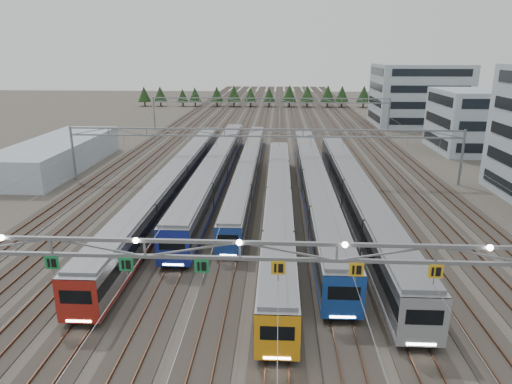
{
  "coord_description": "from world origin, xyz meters",
  "views": [
    {
      "loc": [
        2.16,
        -24.18,
        18.33
      ],
      "look_at": [
        -0.26,
        23.82,
        3.5
      ],
      "focal_mm": 32.0,
      "sensor_mm": 36.0,
      "label": 1
    }
  ],
  "objects_px": {
    "train_f": "(356,195)",
    "gantry_near": "(239,255)",
    "train_c": "(249,167)",
    "train_e": "(314,183)",
    "depot_bldg_north": "(418,95)",
    "gantry_mid": "(264,139)",
    "train_b": "(217,167)",
    "west_shed": "(58,154)",
    "train_d": "(279,201)",
    "gantry_far": "(270,104)",
    "depot_bldg_mid": "(475,121)",
    "train_a": "(177,179)"
  },
  "relations": [
    {
      "from": "train_e",
      "to": "train_c",
      "type": "bearing_deg",
      "value": 134.91
    },
    {
      "from": "train_f",
      "to": "train_a",
      "type": "bearing_deg",
      "value": 164.86
    },
    {
      "from": "train_f",
      "to": "depot_bldg_mid",
      "type": "distance_m",
      "value": 46.63
    },
    {
      "from": "train_e",
      "to": "depot_bldg_north",
      "type": "relative_size",
      "value": 2.63
    },
    {
      "from": "train_d",
      "to": "depot_bldg_north",
      "type": "height_order",
      "value": "depot_bldg_north"
    },
    {
      "from": "train_f",
      "to": "gantry_near",
      "type": "height_order",
      "value": "gantry_near"
    },
    {
      "from": "train_a",
      "to": "gantry_mid",
      "type": "bearing_deg",
      "value": 30.78
    },
    {
      "from": "train_d",
      "to": "gantry_mid",
      "type": "distance_m",
      "value": 15.66
    },
    {
      "from": "depot_bldg_north",
      "to": "gantry_far",
      "type": "bearing_deg",
      "value": -161.85
    },
    {
      "from": "gantry_mid",
      "to": "west_shed",
      "type": "height_order",
      "value": "gantry_mid"
    },
    {
      "from": "train_b",
      "to": "depot_bldg_north",
      "type": "distance_m",
      "value": 73.27
    },
    {
      "from": "train_c",
      "to": "gantry_mid",
      "type": "distance_m",
      "value": 5.23
    },
    {
      "from": "gantry_mid",
      "to": "train_f",
      "type": "bearing_deg",
      "value": -48.66
    },
    {
      "from": "gantry_near",
      "to": "depot_bldg_mid",
      "type": "distance_m",
      "value": 75.5
    },
    {
      "from": "train_d",
      "to": "depot_bldg_north",
      "type": "bearing_deg",
      "value": 63.68
    },
    {
      "from": "train_e",
      "to": "depot_bldg_mid",
      "type": "height_order",
      "value": "depot_bldg_mid"
    },
    {
      "from": "train_f",
      "to": "depot_bldg_mid",
      "type": "xyz_separation_m",
      "value": [
        28.06,
        37.08,
        3.46
      ]
    },
    {
      "from": "train_d",
      "to": "gantry_mid",
      "type": "height_order",
      "value": "gantry_mid"
    },
    {
      "from": "gantry_far",
      "to": "train_e",
      "type": "bearing_deg",
      "value": -82.68
    },
    {
      "from": "train_f",
      "to": "depot_bldg_north",
      "type": "xyz_separation_m",
      "value": [
        26.78,
        70.25,
        5.36
      ]
    },
    {
      "from": "train_d",
      "to": "gantry_far",
      "type": "height_order",
      "value": "gantry_far"
    },
    {
      "from": "train_c",
      "to": "train_d",
      "type": "bearing_deg",
      "value": -74.61
    },
    {
      "from": "train_d",
      "to": "depot_bldg_north",
      "type": "xyz_separation_m",
      "value": [
        35.78,
        72.35,
        5.57
      ]
    },
    {
      "from": "gantry_mid",
      "to": "depot_bldg_north",
      "type": "height_order",
      "value": "depot_bldg_north"
    },
    {
      "from": "train_e",
      "to": "depot_bldg_north",
      "type": "distance_m",
      "value": 72.36
    },
    {
      "from": "train_d",
      "to": "west_shed",
      "type": "distance_m",
      "value": 42.47
    },
    {
      "from": "gantry_near",
      "to": "gantry_mid",
      "type": "distance_m",
      "value": 40.12
    },
    {
      "from": "gantry_near",
      "to": "west_shed",
      "type": "bearing_deg",
      "value": 125.66
    },
    {
      "from": "train_c",
      "to": "train_e",
      "type": "distance_m",
      "value": 12.75
    },
    {
      "from": "gantry_mid",
      "to": "train_e",
      "type": "bearing_deg",
      "value": -48.24
    },
    {
      "from": "depot_bldg_north",
      "to": "west_shed",
      "type": "height_order",
      "value": "depot_bldg_north"
    },
    {
      "from": "gantry_far",
      "to": "depot_bldg_mid",
      "type": "xyz_separation_m",
      "value": [
        39.31,
        -20.7,
        -0.63
      ]
    },
    {
      "from": "train_e",
      "to": "train_f",
      "type": "distance_m",
      "value": 6.9
    },
    {
      "from": "train_e",
      "to": "gantry_far",
      "type": "bearing_deg",
      "value": 97.32
    },
    {
      "from": "train_a",
      "to": "depot_bldg_north",
      "type": "relative_size",
      "value": 2.83
    },
    {
      "from": "train_b",
      "to": "west_shed",
      "type": "height_order",
      "value": "west_shed"
    },
    {
      "from": "gantry_mid",
      "to": "depot_bldg_north",
      "type": "relative_size",
      "value": 2.56
    },
    {
      "from": "train_e",
      "to": "gantry_mid",
      "type": "xyz_separation_m",
      "value": [
        -6.75,
        7.56,
        4.19
      ]
    },
    {
      "from": "train_d",
      "to": "gantry_mid",
      "type": "relative_size",
      "value": 0.93
    },
    {
      "from": "train_c",
      "to": "train_f",
      "type": "relative_size",
      "value": 1.06
    },
    {
      "from": "gantry_far",
      "to": "depot_bldg_mid",
      "type": "height_order",
      "value": "depot_bldg_mid"
    },
    {
      "from": "train_c",
      "to": "depot_bldg_mid",
      "type": "relative_size",
      "value": 3.53
    },
    {
      "from": "train_b",
      "to": "train_e",
      "type": "xyz_separation_m",
      "value": [
        13.5,
        -7.28,
        -0.03
      ]
    },
    {
      "from": "train_a",
      "to": "train_e",
      "type": "height_order",
      "value": "train_e"
    },
    {
      "from": "train_f",
      "to": "gantry_near",
      "type": "bearing_deg",
      "value": -112.46
    },
    {
      "from": "gantry_far",
      "to": "west_shed",
      "type": "relative_size",
      "value": 1.88
    },
    {
      "from": "west_shed",
      "to": "gantry_far",
      "type": "bearing_deg",
      "value": 48.0
    },
    {
      "from": "gantry_far",
      "to": "train_f",
      "type": "bearing_deg",
      "value": -78.98
    },
    {
      "from": "west_shed",
      "to": "gantry_mid",
      "type": "bearing_deg",
      "value": -11.98
    },
    {
      "from": "train_c",
      "to": "train_e",
      "type": "relative_size",
      "value": 0.98
    }
  ]
}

